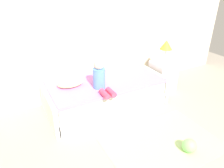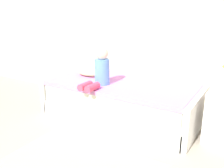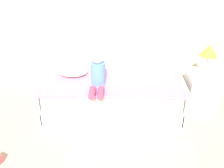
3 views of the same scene
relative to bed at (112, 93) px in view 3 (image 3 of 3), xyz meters
name	(u,v)px [view 3 (image 3 of 3)]	position (x,y,z in m)	size (l,w,h in m)	color
wall_rear	(99,5)	(-0.22, 0.60, 1.20)	(7.20, 0.10, 2.90)	beige
bed	(112,93)	(0.00, 0.00, 0.00)	(2.11, 1.00, 0.50)	white
nightstand	(201,91)	(1.35, 0.03, 0.05)	(0.44, 0.44, 0.60)	white
table_lamp	(209,52)	(1.35, 0.03, 0.69)	(0.24, 0.24, 0.45)	silver
child_figure	(98,73)	(-0.20, -0.23, 0.46)	(0.20, 0.51, 0.50)	#598CD1
pillow	(73,71)	(-0.60, 0.10, 0.32)	(0.44, 0.30, 0.13)	#F2E58C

